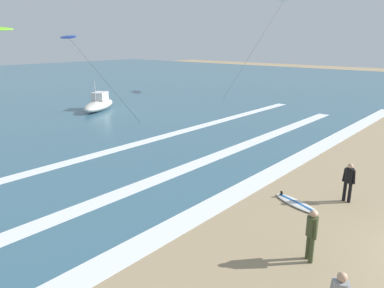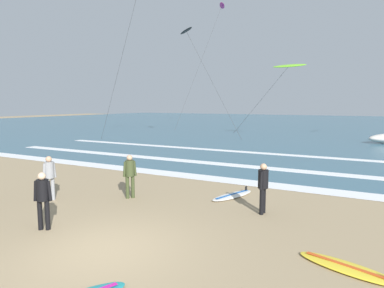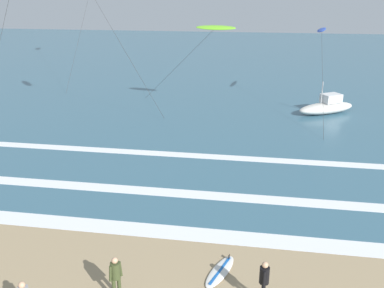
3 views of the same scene
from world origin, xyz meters
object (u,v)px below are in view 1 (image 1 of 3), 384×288
surfer_mid_group (312,231)px  kite_blue_high_right (68,37)px  offshore_boat (99,104)px  surfboard_near_water (296,203)px  surfer_right_near (349,179)px

surfer_mid_group → kite_blue_high_right: 29.37m
kite_blue_high_right → offshore_boat: kite_blue_high_right is taller
surfboard_near_water → offshore_boat: bearing=73.5°
surfboard_near_water → kite_blue_high_right: size_ratio=0.19×
surfer_mid_group → surfboard_near_water: bearing=30.6°
surfer_right_near → surfboard_near_water: surfer_right_near is taller
offshore_boat → surfer_right_near: bearing=-102.1°
surfer_right_near → surfboard_near_water: size_ratio=0.73×
kite_blue_high_right → offshore_boat: 6.63m
surfer_right_near → offshore_boat: offshore_boat is taller
offshore_boat → kite_blue_high_right: bearing=102.0°
surfboard_near_water → offshore_boat: size_ratio=0.41×
surfboard_near_water → offshore_boat: (6.63, 22.39, 0.51)m
surfer_mid_group → surfboard_near_water: surfer_mid_group is taller
surfboard_near_water → surfer_right_near: bearing=-42.1°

